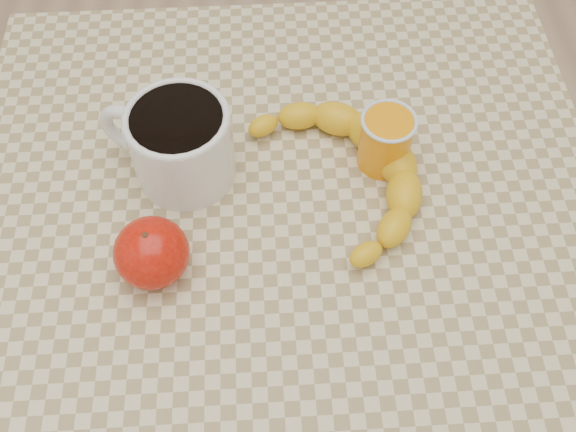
{
  "coord_description": "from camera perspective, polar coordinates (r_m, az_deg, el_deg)",
  "views": [
    {
      "loc": [
        -0.02,
        -0.4,
        1.41
      ],
      "look_at": [
        0.0,
        0.0,
        0.77
      ],
      "focal_mm": 40.0,
      "sensor_mm": 36.0,
      "label": 1
    }
  ],
  "objects": [
    {
      "name": "banana",
      "position": [
        0.79,
        5.16,
        4.0
      ],
      "size": [
        0.4,
        0.43,
        0.05
      ],
      "primitive_type": null,
      "rotation": [
        0.0,
        0.0,
        0.33
      ],
      "color": "yellow",
      "rests_on": "table"
    },
    {
      "name": "orange_juice_glass",
      "position": [
        0.8,
        8.67,
        6.69
      ],
      "size": [
        0.07,
        0.07,
        0.08
      ],
      "color": "orange",
      "rests_on": "table"
    },
    {
      "name": "coffee_mug",
      "position": [
        0.78,
        -9.69,
        6.52
      ],
      "size": [
        0.19,
        0.16,
        0.11
      ],
      "color": "silver",
      "rests_on": "table"
    },
    {
      "name": "ground",
      "position": [
        1.46,
        0.0,
        -16.35
      ],
      "size": [
        3.0,
        3.0,
        0.0
      ],
      "primitive_type": "plane",
      "color": "tan",
      "rests_on": "ground"
    },
    {
      "name": "apple",
      "position": [
        0.72,
        -12.03,
        -3.21
      ],
      "size": [
        0.1,
        0.1,
        0.08
      ],
      "color": "#990A05",
      "rests_on": "table"
    },
    {
      "name": "table",
      "position": [
        0.85,
        0.0,
        -3.84
      ],
      "size": [
        0.8,
        0.8,
        0.75
      ],
      "color": "beige",
      "rests_on": "ground"
    }
  ]
}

